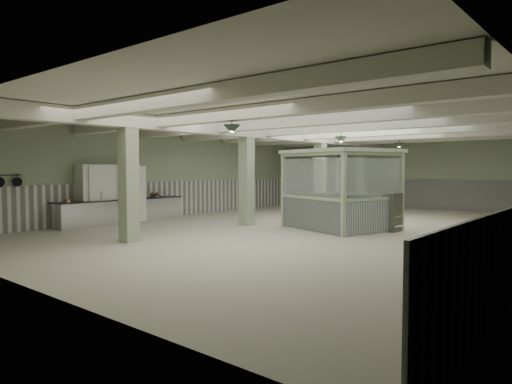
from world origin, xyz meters
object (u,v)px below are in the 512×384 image
Objects in this scene: prep_counter at (122,211)px; guard_booth at (340,176)px; walkin_cooler at (110,194)px; filing_cabinet at (392,212)px.

prep_counter is 1.28× the size of guard_booth.
guard_booth is at bearing 31.35° from walkin_cooler.
walkin_cooler is at bearing -100.66° from prep_counter.
prep_counter is 8.23m from guard_booth.
guard_booth is 2.11m from filing_cabinet.
filing_cabinet is at bearing 26.23° from prep_counter.
guard_booth reaches higher than walkin_cooler.
walkin_cooler is 8.44m from guard_booth.
walkin_cooler reaches higher than filing_cabinet.
filing_cabinet reaches higher than prep_counter.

